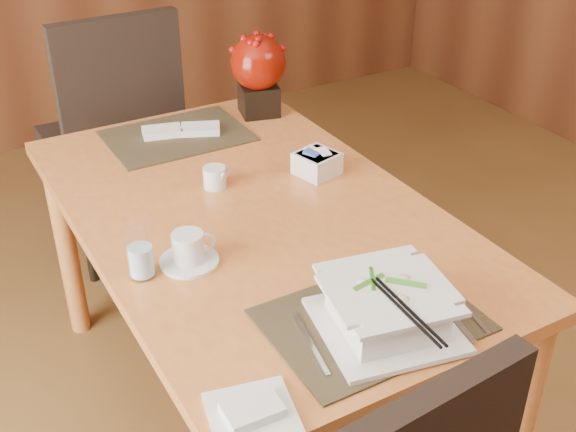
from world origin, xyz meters
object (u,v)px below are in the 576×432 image
dining_table (255,239)px  far_chair (116,126)px  soup_setting (386,309)px  bread_plate (252,416)px  water_glass (140,249)px  berry_decor (258,70)px  coffee_cup (188,251)px  creamer_jug (215,177)px  sugar_caddy (317,163)px

dining_table → far_chair: far_chair is taller
soup_setting → bread_plate: bearing=-156.1°
dining_table → bread_plate: size_ratio=9.45×
water_glass → berry_decor: size_ratio=0.53×
coffee_cup → far_chair: far_chair is taller
dining_table → creamer_jug: creamer_jug is taller
sugar_caddy → bread_plate: size_ratio=0.70×
water_glass → bread_plate: water_glass is taller
creamer_jug → bread_plate: (-0.31, -0.84, -0.03)m
berry_decor → sugar_caddy: bearing=-97.5°
water_glass → berry_decor: bearing=46.4°
dining_table → sugar_caddy: bearing=20.2°
dining_table → coffee_cup: 0.32m
creamer_jug → berry_decor: size_ratio=0.30×
sugar_caddy → far_chair: (-0.32, 0.98, -0.19)m
creamer_jug → far_chair: 0.93m
creamer_jug → far_chair: far_chair is taller
water_glass → far_chair: far_chair is taller
dining_table → water_glass: water_glass is taller
dining_table → berry_decor: size_ratio=5.34×
far_chair → creamer_jug: bearing=90.1°
berry_decor → far_chair: bearing=128.0°
coffee_cup → sugar_caddy: coffee_cup is taller
soup_setting → coffee_cup: (-0.26, 0.44, -0.02)m
dining_table → far_chair: size_ratio=1.42×
creamer_jug → sugar_caddy: size_ratio=0.76×
dining_table → sugar_caddy: size_ratio=13.48×
creamer_jug → bread_plate: creamer_jug is taller
soup_setting → coffee_cup: size_ratio=2.24×
dining_table → water_glass: (-0.37, -0.14, 0.17)m
berry_decor → dining_table: bearing=-119.0°
water_glass → creamer_jug: bearing=43.4°
water_glass → far_chair: size_ratio=0.14×
coffee_cup → sugar_caddy: bearing=25.4°
far_chair → soup_setting: bearing=91.1°
coffee_cup → water_glass: size_ratio=0.98×
coffee_cup → sugar_caddy: size_ratio=1.31×
coffee_cup → berry_decor: berry_decor is taller
dining_table → bread_plate: bearing=-117.6°
soup_setting → sugar_caddy: (0.25, 0.68, -0.02)m
soup_setting → berry_decor: 1.22m
dining_table → far_chair: 1.08m
soup_setting → creamer_jug: bearing=104.5°
creamer_jug → water_glass: bearing=-156.6°
coffee_cup → bread_plate: coffee_cup is taller
sugar_caddy → berry_decor: (0.07, 0.49, 0.13)m
soup_setting → coffee_cup: soup_setting is taller
creamer_jug → berry_decor: bearing=28.9°
water_glass → berry_decor: 1.01m
creamer_jug → sugar_caddy: bearing=-34.4°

